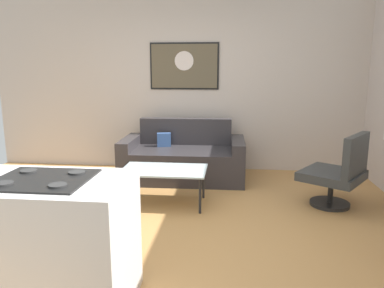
{
  "coord_description": "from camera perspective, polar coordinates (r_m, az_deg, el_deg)",
  "views": [
    {
      "loc": [
        0.6,
        -3.4,
        1.59
      ],
      "look_at": [
        0.14,
        0.9,
        0.7
      ],
      "focal_mm": 34.8,
      "sensor_mm": 36.0,
      "label": 1
    }
  ],
  "objects": [
    {
      "name": "ground",
      "position": [
        3.81,
        -3.65,
        -13.41
      ],
      "size": [
        6.4,
        6.4,
        0.04
      ],
      "primitive_type": "cube",
      "color": "#B58048"
    },
    {
      "name": "coffee_table",
      "position": [
        4.37,
        -4.3,
        -4.27
      ],
      "size": [
        0.99,
        0.6,
        0.43
      ],
      "color": "silver",
      "rests_on": "ground"
    },
    {
      "name": "back_wall",
      "position": [
        5.86,
        0.19,
        9.77
      ],
      "size": [
        6.4,
        0.05,
        2.8
      ],
      "primitive_type": "cube",
      "color": "beige",
      "rests_on": "ground"
    },
    {
      "name": "armchair",
      "position": [
        4.58,
        21.6,
        -4.09
      ],
      "size": [
        0.88,
        0.88,
        0.87
      ],
      "color": "black",
      "rests_on": "ground"
    },
    {
      "name": "kitchen_counter",
      "position": [
        2.87,
        -26.85,
        -13.23
      ],
      "size": [
        1.71,
        0.69,
        0.91
      ],
      "color": "silver",
      "rests_on": "ground"
    },
    {
      "name": "wall_painting",
      "position": [
        5.83,
        -1.19,
        11.86
      ],
      "size": [
        1.06,
        0.03,
        0.71
      ],
      "color": "black"
    },
    {
      "name": "couch",
      "position": [
        5.4,
        -1.33,
        -2.35
      ],
      "size": [
        1.75,
        0.92,
        0.84
      ],
      "color": "#302C2F",
      "rests_on": "ground"
    }
  ]
}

